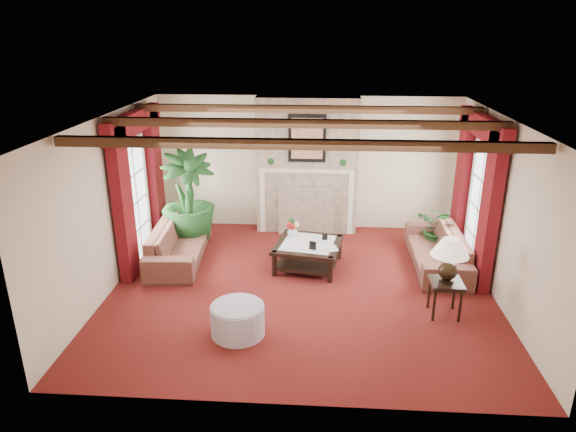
# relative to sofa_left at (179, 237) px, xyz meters

# --- Properties ---
(floor) EXTENTS (6.00, 6.00, 0.00)m
(floor) POSITION_rel_sofa_left_xyz_m (2.23, -0.95, -0.42)
(floor) COLOR #48100D
(floor) RESTS_ON ground
(ceiling) EXTENTS (6.00, 6.00, 0.00)m
(ceiling) POSITION_rel_sofa_left_xyz_m (2.23, -0.95, 2.28)
(ceiling) COLOR white
(ceiling) RESTS_ON floor
(back_wall) EXTENTS (6.00, 0.02, 2.70)m
(back_wall) POSITION_rel_sofa_left_xyz_m (2.23, 1.80, 0.93)
(back_wall) COLOR beige
(back_wall) RESTS_ON ground
(left_wall) EXTENTS (0.02, 5.50, 2.70)m
(left_wall) POSITION_rel_sofa_left_xyz_m (-0.77, -0.95, 0.93)
(left_wall) COLOR beige
(left_wall) RESTS_ON ground
(right_wall) EXTENTS (0.02, 5.50, 2.70)m
(right_wall) POSITION_rel_sofa_left_xyz_m (5.23, -0.95, 0.93)
(right_wall) COLOR beige
(right_wall) RESTS_ON ground
(ceiling_beams) EXTENTS (6.00, 3.00, 0.12)m
(ceiling_beams) POSITION_rel_sofa_left_xyz_m (2.23, -0.95, 2.22)
(ceiling_beams) COLOR #321D10
(ceiling_beams) RESTS_ON ceiling
(fireplace) EXTENTS (2.00, 0.52, 2.70)m
(fireplace) POSITION_rel_sofa_left_xyz_m (2.23, 1.60, 2.28)
(fireplace) COLOR tan
(fireplace) RESTS_ON ground
(french_door_left) EXTENTS (0.10, 1.10, 2.16)m
(french_door_left) POSITION_rel_sofa_left_xyz_m (-0.74, 0.05, 1.71)
(french_door_left) COLOR white
(french_door_left) RESTS_ON ground
(french_door_right) EXTENTS (0.10, 1.10, 2.16)m
(french_door_right) POSITION_rel_sofa_left_xyz_m (5.20, 0.05, 1.71)
(french_door_right) COLOR white
(french_door_right) RESTS_ON ground
(curtains_left) EXTENTS (0.20, 2.40, 2.55)m
(curtains_left) POSITION_rel_sofa_left_xyz_m (-0.63, 0.05, 2.13)
(curtains_left) COLOR #560B0E
(curtains_left) RESTS_ON ground
(curtains_right) EXTENTS (0.20, 2.40, 2.55)m
(curtains_right) POSITION_rel_sofa_left_xyz_m (5.09, 0.05, 2.13)
(curtains_right) COLOR #560B0E
(curtains_right) RESTS_ON ground
(sofa_left) EXTENTS (2.23, 0.92, 0.84)m
(sofa_left) POSITION_rel_sofa_left_xyz_m (0.00, 0.00, 0.00)
(sofa_left) COLOR #390F1B
(sofa_left) RESTS_ON ground
(sofa_right) EXTENTS (2.12, 0.66, 0.82)m
(sofa_right) POSITION_rel_sofa_left_xyz_m (4.55, 0.02, -0.01)
(sofa_right) COLOR #390F1B
(sofa_right) RESTS_ON ground
(potted_palm) EXTENTS (2.64, 2.72, 1.01)m
(potted_palm) POSITION_rel_sofa_left_xyz_m (0.01, 0.74, 0.09)
(potted_palm) COLOR black
(potted_palm) RESTS_ON ground
(small_plant) EXTENTS (1.64, 1.64, 0.68)m
(small_plant) POSITION_rel_sofa_left_xyz_m (4.73, 0.71, -0.08)
(small_plant) COLOR black
(small_plant) RESTS_ON ground
(coffee_table) EXTENTS (1.26, 1.26, 0.44)m
(coffee_table) POSITION_rel_sofa_left_xyz_m (2.31, -0.18, -0.20)
(coffee_table) COLOR black
(coffee_table) RESTS_ON ground
(side_table) EXTENTS (0.53, 0.53, 0.54)m
(side_table) POSITION_rel_sofa_left_xyz_m (4.33, -1.64, -0.15)
(side_table) COLOR black
(side_table) RESTS_ON ground
(ottoman) EXTENTS (0.73, 0.73, 0.43)m
(ottoman) POSITION_rel_sofa_left_xyz_m (1.43, -2.34, -0.21)
(ottoman) COLOR #AEAAC0
(ottoman) RESTS_ON ground
(table_lamp) EXTENTS (0.53, 0.53, 0.67)m
(table_lamp) POSITION_rel_sofa_left_xyz_m (4.33, -1.64, 0.45)
(table_lamp) COLOR black
(table_lamp) RESTS_ON side_table
(flower_vase) EXTENTS (0.20, 0.21, 0.18)m
(flower_vase) POSITION_rel_sofa_left_xyz_m (2.02, 0.12, 0.12)
(flower_vase) COLOR silver
(flower_vase) RESTS_ON coffee_table
(book) EXTENTS (0.20, 0.09, 0.27)m
(book) POSITION_rel_sofa_left_xyz_m (2.61, -0.42, 0.16)
(book) COLOR black
(book) RESTS_ON coffee_table
(photo_frame_a) EXTENTS (0.12, 0.06, 0.16)m
(photo_frame_a) POSITION_rel_sofa_left_xyz_m (2.40, -0.46, 0.10)
(photo_frame_a) COLOR black
(photo_frame_a) RESTS_ON coffee_table
(photo_frame_b) EXTENTS (0.09, 0.02, 0.12)m
(photo_frame_b) POSITION_rel_sofa_left_xyz_m (2.60, -0.04, 0.09)
(photo_frame_b) COLOR black
(photo_frame_b) RESTS_ON coffee_table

